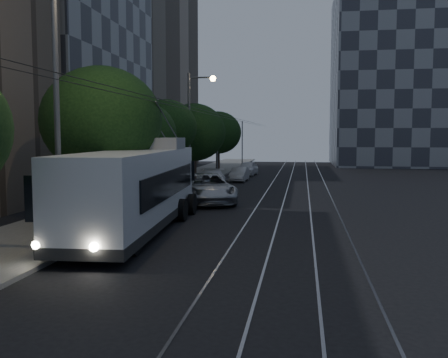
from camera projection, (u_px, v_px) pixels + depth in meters
name	position (u px, v px, depth m)	size (l,w,h in m)	color
ground	(221.00, 249.00, 17.85)	(120.00, 120.00, 0.00)	black
sidewalk	(168.00, 187.00, 38.69)	(5.00, 90.00, 0.15)	slate
tram_rails	(298.00, 190.00, 37.14)	(4.52, 90.00, 0.02)	gray
overhead_wires	(199.00, 143.00, 38.00)	(2.23, 90.00, 6.00)	black
building_glass_mid	(38.00, 22.00, 41.28)	(14.40, 18.40, 26.80)	#333641
building_tan_far	(123.00, 25.00, 60.61)	(14.40, 22.40, 34.80)	gray
building_distant_right	(416.00, 77.00, 68.13)	(22.00, 18.00, 24.00)	#333641
trolleybus	(137.00, 188.00, 21.19)	(3.59, 13.33, 5.63)	silver
pickup_silver	(207.00, 188.00, 30.16)	(2.94, 6.38, 1.77)	#A3A6AA
car_white_a	(207.00, 182.00, 37.14)	(1.42, 3.54, 1.21)	silver
car_white_b	(212.00, 179.00, 37.99)	(2.03, 4.98, 1.45)	silver
car_white_c	(239.00, 174.00, 44.30)	(1.32, 3.79, 1.25)	#B2B2B6
car_white_d	(248.00, 168.00, 50.80)	(1.71, 4.24, 1.45)	silver
tree_1	(102.00, 121.00, 23.35)	(5.63, 5.63, 7.29)	black
tree_2	(141.00, 134.00, 30.52)	(4.38, 4.38, 6.16)	black
tree_3	(166.00, 128.00, 36.11)	(4.52, 4.52, 6.68)	black
tree_4	(194.00, 132.00, 43.08)	(5.53, 5.53, 6.83)	black
tree_5	(218.00, 133.00, 55.26)	(5.22, 5.22, 6.73)	black
streetlamp_near	(67.00, 56.00, 16.76)	(2.70, 0.44, 11.31)	#5C5C5F
streetlamp_far	(194.00, 119.00, 37.53)	(2.15, 0.44, 8.73)	#5C5C5F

